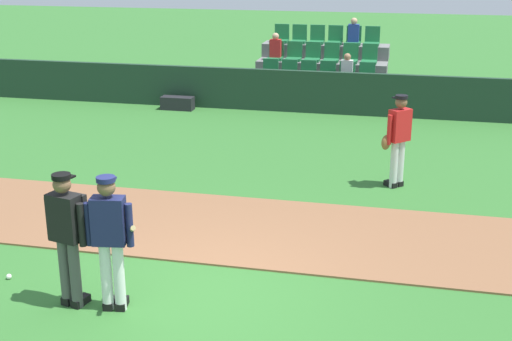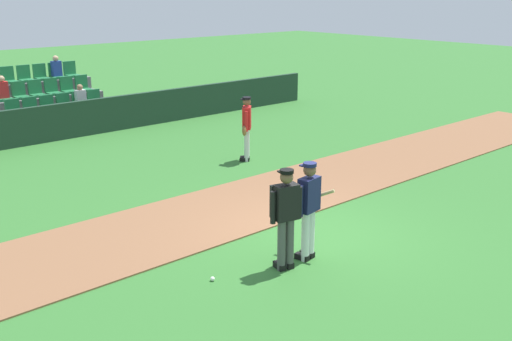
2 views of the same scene
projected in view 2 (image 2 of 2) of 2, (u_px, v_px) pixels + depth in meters
The scene contains 8 objects.
ground_plane at pixel (315, 235), 11.59m from camera, with size 80.00×80.00×0.00m, color #33702D.
infield_dirt_path at pixel (241, 205), 13.16m from camera, with size 28.00×2.75×0.03m, color brown.
dugout_fence at pixel (71, 120), 18.92m from camera, with size 20.00×0.16×1.14m, color #1E3828.
stadium_bleachers at pixel (47, 110), 20.25m from camera, with size 3.90×2.95×2.30m.
batter_navy_jersey at pixel (309, 207), 10.32m from camera, with size 0.73×0.74×1.76m.
umpire_home_plate at pixel (285, 213), 9.94m from camera, with size 0.58×0.37×1.76m.
runner_red_jersey at pixel (247, 126), 16.30m from camera, with size 0.56×0.50×1.76m.
baseball at pixel (213, 279), 9.79m from camera, with size 0.07×0.07×0.07m, color white.
Camera 2 is at (-7.95, -7.28, 4.58)m, focal length 42.34 mm.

